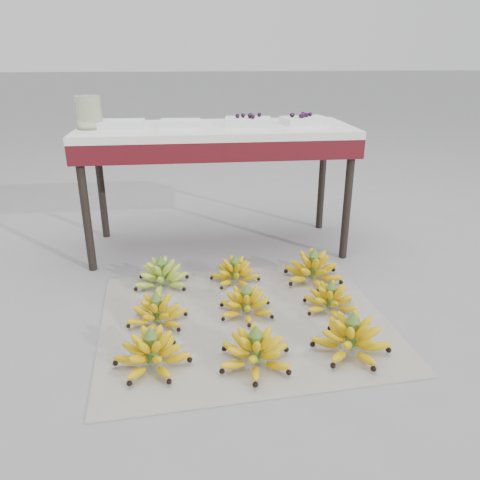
{
  "coord_description": "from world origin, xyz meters",
  "views": [
    {
      "loc": [
        -0.32,
        -1.79,
        1.11
      ],
      "look_at": [
        -0.08,
        0.3,
        0.27
      ],
      "focal_mm": 35.0,
      "sensor_mm": 36.0,
      "label": 1
    }
  ],
  "objects": [
    {
      "name": "tray_left",
      "position": [
        -0.34,
        0.88,
        0.75
      ],
      "size": [
        0.23,
        0.17,
        0.04
      ],
      "color": "silver",
      "rests_on": "vendor_table"
    },
    {
      "name": "bunch_front_center",
      "position": [
        -0.09,
        -0.33,
        0.07
      ],
      "size": [
        0.32,
        0.32,
        0.18
      ],
      "rotation": [
        0.0,
        0.0,
        0.11
      ],
      "color": "#DFC10B",
      "rests_on": "newspaper_mat"
    },
    {
      "name": "bunch_back_right",
      "position": [
        0.31,
        0.34,
        0.07
      ],
      "size": [
        0.38,
        0.38,
        0.19
      ],
      "rotation": [
        0.0,
        0.0,
        0.3
      ],
      "color": "#DFC10B",
      "rests_on": "newspaper_mat"
    },
    {
      "name": "ground",
      "position": [
        0.0,
        0.0,
        0.0
      ],
      "size": [
        60.0,
        60.0,
        0.0
      ],
      "primitive_type": "plane",
      "color": "gray",
      "rests_on": "ground"
    },
    {
      "name": "bunch_mid_center",
      "position": [
        -0.08,
        0.04,
        0.06
      ],
      "size": [
        0.31,
        0.31,
        0.16
      ],
      "rotation": [
        0.0,
        0.0,
        0.23
      ],
      "color": "#DFC10B",
      "rests_on": "newspaper_mat"
    },
    {
      "name": "bunch_mid_right",
      "position": [
        0.31,
        0.03,
        0.06
      ],
      "size": [
        0.27,
        0.27,
        0.15
      ],
      "rotation": [
        0.0,
        0.0,
        0.07
      ],
      "color": "#DFC10B",
      "rests_on": "newspaper_mat"
    },
    {
      "name": "tray_far_right",
      "position": [
        0.36,
        0.88,
        0.75
      ],
      "size": [
        0.27,
        0.22,
        0.06
      ],
      "color": "silver",
      "rests_on": "vendor_table"
    },
    {
      "name": "bunch_mid_left",
      "position": [
        -0.47,
        0.01,
        0.06
      ],
      "size": [
        0.29,
        0.29,
        0.16
      ],
      "rotation": [
        0.0,
        0.0,
        -0.13
      ],
      "color": "#DFC10B",
      "rests_on": "newspaper_mat"
    },
    {
      "name": "bunch_back_center",
      "position": [
        -0.09,
        0.37,
        0.06
      ],
      "size": [
        0.32,
        0.32,
        0.15
      ],
      "rotation": [
        0.0,
        0.0,
        0.36
      ],
      "color": "#DFC10B",
      "rests_on": "newspaper_mat"
    },
    {
      "name": "bunch_front_left",
      "position": [
        -0.48,
        -0.29,
        0.07
      ],
      "size": [
        0.35,
        0.35,
        0.17
      ],
      "rotation": [
        0.0,
        0.0,
        -0.26
      ],
      "color": "#DFC10B",
      "rests_on": "newspaper_mat"
    },
    {
      "name": "bunch_front_right",
      "position": [
        0.29,
        -0.29,
        0.07
      ],
      "size": [
        0.4,
        0.4,
        0.18
      ],
      "rotation": [
        0.0,
        0.0,
        -0.41
      ],
      "color": "#DFC10B",
      "rests_on": "newspaper_mat"
    },
    {
      "name": "bunch_back_left",
      "position": [
        -0.47,
        0.36,
        0.06
      ],
      "size": [
        0.3,
        0.3,
        0.17
      ],
      "rotation": [
        0.0,
        0.0,
        0.06
      ],
      "color": "#8FB530",
      "rests_on": "newspaper_mat"
    },
    {
      "name": "glass_jar",
      "position": [
        -0.82,
        0.85,
        0.82
      ],
      "size": [
        0.15,
        0.15,
        0.17
      ],
      "primitive_type": "cylinder",
      "rotation": [
        0.0,
        0.0,
        0.12
      ],
      "color": "#E1EFBE",
      "rests_on": "vendor_table"
    },
    {
      "name": "vendor_table",
      "position": [
        -0.14,
        0.87,
        0.65
      ],
      "size": [
        1.52,
        0.61,
        0.73
      ],
      "color": "black",
      "rests_on": "ground"
    },
    {
      "name": "tray_far_left",
      "position": [
        -0.66,
        0.88,
        0.75
      ],
      "size": [
        0.24,
        0.17,
        0.04
      ],
      "color": "silver",
      "rests_on": "vendor_table"
    },
    {
      "name": "newspaper_mat",
      "position": [
        -0.09,
        -0.0,
        0.0
      ],
      "size": [
        1.32,
        1.13,
        0.01
      ],
      "primitive_type": "cube",
      "rotation": [
        0.0,
        0.0,
        0.07
      ],
      "color": "white",
      "rests_on": "ground"
    },
    {
      "name": "tray_right",
      "position": [
        0.04,
        0.88,
        0.75
      ],
      "size": [
        0.28,
        0.22,
        0.07
      ],
      "color": "silver",
      "rests_on": "vendor_table"
    }
  ]
}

